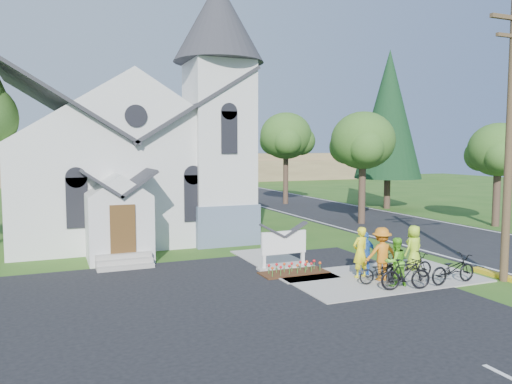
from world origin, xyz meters
name	(u,v)px	position (x,y,z in m)	size (l,w,h in m)	color
ground	(355,286)	(0.00, 0.00, 0.00)	(120.00, 120.00, 0.00)	#285317
parking_lot	(167,334)	(-7.00, -2.00, 0.01)	(20.00, 16.00, 0.02)	black
road	(355,216)	(10.00, 15.00, 0.01)	(8.00, 90.00, 0.02)	black
sidewalk	(382,277)	(1.50, 0.50, 0.03)	(7.00, 4.00, 0.05)	#A29E92
church	(134,139)	(-5.48, 12.48, 5.25)	(12.35, 12.00, 13.00)	silver
church_sign	(284,243)	(-1.20, 3.20, 1.03)	(2.20, 0.40, 1.70)	#A29E92
flower_bed	(294,273)	(-1.20, 2.30, 0.04)	(2.60, 1.10, 0.07)	#341C0E
utility_pole	(511,130)	(5.36, -1.50, 5.40)	(3.45, 0.28, 10.00)	#423021
tree_road_near	(363,141)	(8.50, 12.00, 5.21)	(4.00, 4.00, 7.05)	#3D2A21
tree_road_mid	(286,136)	(9.00, 24.00, 5.78)	(4.40, 4.40, 7.80)	#3D2A21
tree_road_far	(498,150)	(15.50, 8.00, 4.63)	(3.60, 3.60, 6.30)	#3D2A21
conifer	(389,115)	(15.00, 18.00, 7.39)	(5.20, 5.20, 12.40)	#3D2A21
distant_hills	(149,167)	(3.36, 56.33, 2.17)	(61.00, 10.00, 5.60)	brown
cyclist_0	(360,252)	(0.73, 0.77, 0.98)	(0.68, 0.44, 1.86)	yellow
bike_0	(381,272)	(0.89, -0.24, 0.47)	(0.56, 1.61, 0.85)	black
cyclist_1	(396,262)	(1.17, -0.67, 0.89)	(0.81, 0.63, 1.68)	#63C825
bike_1	(391,261)	(2.02, 0.68, 0.54)	(0.46, 1.64, 0.99)	black
cyclist_2	(365,254)	(1.06, 0.92, 0.87)	(0.96, 0.40, 1.64)	blue
bike_2	(453,269)	(3.22, -1.20, 0.56)	(0.68, 1.95, 1.02)	black
cyclist_3	(382,254)	(1.20, 0.14, 1.00)	(1.23, 0.71, 1.90)	orange
bike_3	(406,274)	(1.18, -1.20, 0.57)	(0.49, 1.74, 1.05)	black
cyclist_4	(414,247)	(3.33, 0.97, 0.92)	(0.85, 0.55, 1.73)	#A6D728
bike_4	(411,266)	(2.30, -0.11, 0.52)	(0.62, 1.77, 0.93)	black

